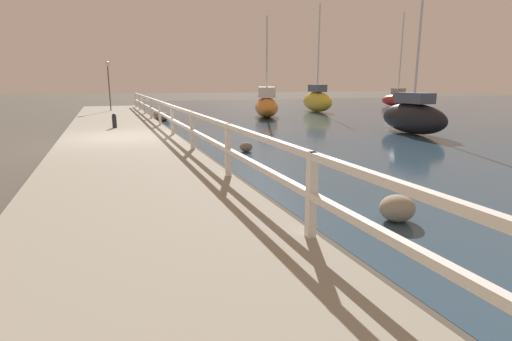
{
  "coord_description": "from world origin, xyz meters",
  "views": [
    {
      "loc": [
        -0.39,
        -13.52,
        1.97
      ],
      "look_at": [
        3.37,
        -3.52,
        -0.4
      ],
      "focal_mm": 28.0,
      "sensor_mm": 36.0,
      "label": 1
    }
  ],
  "objects_px": {
    "mooring_bollard": "(114,121)",
    "sailboat_orange": "(267,105)",
    "sailboat_red": "(398,99)",
    "sailboat_black": "(413,116)",
    "sailboat_yellow": "(317,100)",
    "dock_lamp": "(108,73)"
  },
  "relations": [
    {
      "from": "sailboat_red",
      "to": "sailboat_black",
      "type": "height_order",
      "value": "sailboat_red"
    },
    {
      "from": "sailboat_orange",
      "to": "sailboat_black",
      "type": "relative_size",
      "value": 0.78
    },
    {
      "from": "mooring_bollard",
      "to": "dock_lamp",
      "type": "relative_size",
      "value": 0.19
    },
    {
      "from": "mooring_bollard",
      "to": "sailboat_orange",
      "type": "height_order",
      "value": "sailboat_orange"
    },
    {
      "from": "sailboat_black",
      "to": "sailboat_orange",
      "type": "bearing_deg",
      "value": 107.92
    },
    {
      "from": "mooring_bollard",
      "to": "sailboat_red",
      "type": "xyz_separation_m",
      "value": [
        22.09,
        10.51,
        0.09
      ]
    },
    {
      "from": "sailboat_red",
      "to": "sailboat_black",
      "type": "xyz_separation_m",
      "value": [
        -11.27,
        -14.4,
        0.09
      ]
    },
    {
      "from": "sailboat_yellow",
      "to": "sailboat_orange",
      "type": "bearing_deg",
      "value": -148.55
    },
    {
      "from": "sailboat_yellow",
      "to": "sailboat_red",
      "type": "height_order",
      "value": "sailboat_red"
    },
    {
      "from": "mooring_bollard",
      "to": "sailboat_red",
      "type": "bearing_deg",
      "value": 25.45
    },
    {
      "from": "sailboat_yellow",
      "to": "sailboat_orange",
      "type": "height_order",
      "value": "sailboat_yellow"
    },
    {
      "from": "sailboat_black",
      "to": "dock_lamp",
      "type": "bearing_deg",
      "value": 130.9
    },
    {
      "from": "sailboat_yellow",
      "to": "dock_lamp",
      "type": "bearing_deg",
      "value": 173.04
    },
    {
      "from": "dock_lamp",
      "to": "sailboat_yellow",
      "type": "xyz_separation_m",
      "value": [
        13.13,
        -2.13,
        -1.74
      ]
    },
    {
      "from": "mooring_bollard",
      "to": "sailboat_black",
      "type": "distance_m",
      "value": 11.5
    },
    {
      "from": "dock_lamp",
      "to": "sailboat_orange",
      "type": "bearing_deg",
      "value": -29.79
    },
    {
      "from": "sailboat_yellow",
      "to": "mooring_bollard",
      "type": "bearing_deg",
      "value": -146.87
    },
    {
      "from": "sailboat_yellow",
      "to": "sailboat_red",
      "type": "xyz_separation_m",
      "value": [
        8.92,
        2.64,
        -0.17
      ]
    },
    {
      "from": "sailboat_red",
      "to": "sailboat_black",
      "type": "distance_m",
      "value": 18.28
    },
    {
      "from": "dock_lamp",
      "to": "sailboat_black",
      "type": "bearing_deg",
      "value": -52.19
    },
    {
      "from": "mooring_bollard",
      "to": "dock_lamp",
      "type": "distance_m",
      "value": 10.2
    },
    {
      "from": "dock_lamp",
      "to": "sailboat_red",
      "type": "xyz_separation_m",
      "value": [
        22.05,
        0.51,
        -1.91
      ]
    }
  ]
}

